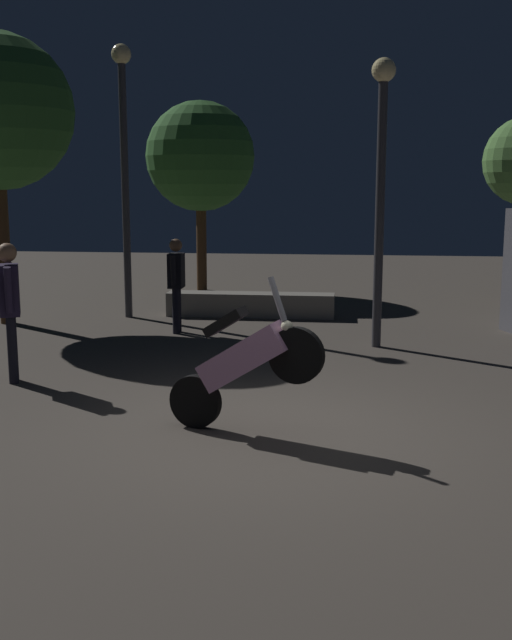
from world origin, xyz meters
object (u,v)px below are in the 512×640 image
(streetlamp_near, at_px, (381,164))
(streetlamp_far, at_px, (124,147))
(person_rider_beside, at_px, (176,277))
(motorcycle_pink_foreground, at_px, (244,362))
(person_bystander_far, at_px, (10,299))

(streetlamp_near, relative_size, streetlamp_far, 0.87)
(person_rider_beside, relative_size, streetlamp_far, 0.32)
(motorcycle_pink_foreground, xyz_separation_m, streetlamp_near, (1.49, 4.43, 2.07))
(person_bystander_far, bearing_deg, person_rider_beside, 46.00)
(streetlamp_near, bearing_deg, streetlamp_far, 154.75)
(person_rider_beside, height_order, person_bystander_far, person_bystander_far)
(person_bystander_far, relative_size, streetlamp_near, 0.41)
(person_rider_beside, bearing_deg, motorcycle_pink_foreground, 108.58)
(person_rider_beside, relative_size, streetlamp_near, 0.37)
(person_bystander_far, xyz_separation_m, streetlamp_far, (0.10, 4.91, 2.10))
(streetlamp_near, xyz_separation_m, streetlamp_far, (-4.60, 2.17, 0.36))
(motorcycle_pink_foreground, distance_m, streetlamp_far, 7.69)
(motorcycle_pink_foreground, bearing_deg, streetlamp_far, 129.73)
(streetlamp_far, bearing_deg, person_rider_beside, -48.56)
(person_bystander_far, bearing_deg, streetlamp_far, 66.24)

